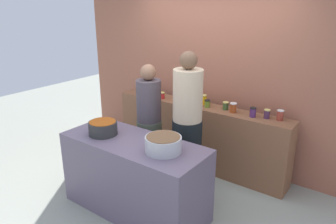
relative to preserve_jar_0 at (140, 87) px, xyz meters
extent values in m
plane|color=gray|center=(1.14, -1.14, -1.02)|extent=(12.00, 12.00, 0.00)
cube|color=#9C5B45|center=(1.14, 0.31, 0.48)|extent=(4.80, 0.12, 3.00)
cube|color=brown|center=(1.14, -0.04, -0.55)|extent=(2.70, 0.36, 0.95)
cube|color=#625569|center=(1.14, -1.44, -0.58)|extent=(1.70, 0.70, 0.89)
cylinder|color=#4E1646|center=(0.00, 0.00, -0.01)|extent=(0.07, 0.07, 0.13)
cylinder|color=black|center=(0.00, 0.00, 0.06)|extent=(0.08, 0.08, 0.01)
cylinder|color=red|center=(0.53, -0.10, -0.03)|extent=(0.07, 0.07, 0.09)
cylinder|color=#D6C666|center=(0.53, -0.10, 0.02)|extent=(0.08, 0.08, 0.01)
cylinder|color=#9A4523|center=(0.80, -0.07, -0.02)|extent=(0.08, 0.08, 0.11)
cylinder|color=silver|center=(0.80, -0.07, 0.04)|extent=(0.08, 0.08, 0.01)
cylinder|color=#3D245A|center=(0.90, 0.01, -0.02)|extent=(0.09, 0.09, 0.10)
cylinder|color=black|center=(0.90, 0.01, 0.03)|extent=(0.09, 0.09, 0.01)
cylinder|color=gold|center=(1.19, 0.01, -0.01)|extent=(0.07, 0.07, 0.13)
cylinder|color=#D6C666|center=(1.19, 0.01, 0.07)|extent=(0.08, 0.08, 0.01)
cylinder|color=olive|center=(1.29, -0.07, -0.03)|extent=(0.08, 0.08, 0.09)
cylinder|color=black|center=(1.29, -0.07, 0.03)|extent=(0.08, 0.08, 0.01)
cylinder|color=#39552A|center=(1.54, 0.00, -0.02)|extent=(0.08, 0.08, 0.10)
cylinder|color=#D6C666|center=(1.54, 0.00, 0.03)|extent=(0.08, 0.08, 0.01)
cylinder|color=#99401B|center=(1.67, -0.05, -0.01)|extent=(0.09, 0.09, 0.12)
cylinder|color=silver|center=(1.67, -0.05, 0.05)|extent=(0.09, 0.09, 0.01)
cylinder|color=#4A275D|center=(1.95, -0.06, -0.02)|extent=(0.08, 0.08, 0.11)
cylinder|color=black|center=(1.95, -0.06, 0.05)|extent=(0.08, 0.08, 0.01)
cylinder|color=#442744|center=(2.12, -0.01, -0.02)|extent=(0.07, 0.07, 0.11)
cylinder|color=#D6C666|center=(2.12, -0.01, 0.04)|extent=(0.08, 0.08, 0.01)
cylinder|color=maroon|center=(2.27, 0.02, -0.01)|extent=(0.08, 0.08, 0.12)
cylinder|color=silver|center=(2.27, 0.02, 0.05)|extent=(0.08, 0.08, 0.01)
cylinder|color=#2D2D2D|center=(0.72, -1.50, -0.05)|extent=(0.33, 0.33, 0.15)
cylinder|color=#944413|center=(0.72, -1.50, 0.03)|extent=(0.30, 0.30, 0.00)
cylinder|color=#B7B7BC|center=(1.56, -1.44, -0.05)|extent=(0.38, 0.38, 0.16)
cylinder|color=brown|center=(1.56, -1.44, 0.04)|extent=(0.35, 0.35, 0.00)
cylinder|color=#515B4A|center=(0.85, -0.82, -0.58)|extent=(0.33, 0.33, 0.88)
cylinder|color=#4D444B|center=(0.85, -0.82, 0.13)|extent=(0.32, 0.32, 0.54)
sphere|color=#8C6047|center=(0.85, -0.82, 0.50)|extent=(0.20, 0.20, 0.20)
cylinder|color=black|center=(1.42, -0.78, -0.52)|extent=(0.37, 0.37, 1.00)
cylinder|color=#CCB390|center=(1.42, -0.78, 0.29)|extent=(0.35, 0.35, 0.62)
sphere|color=brown|center=(1.42, -0.78, 0.70)|extent=(0.21, 0.21, 0.21)
camera|label=1|loc=(3.37, -3.83, 1.34)|focal=34.32mm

